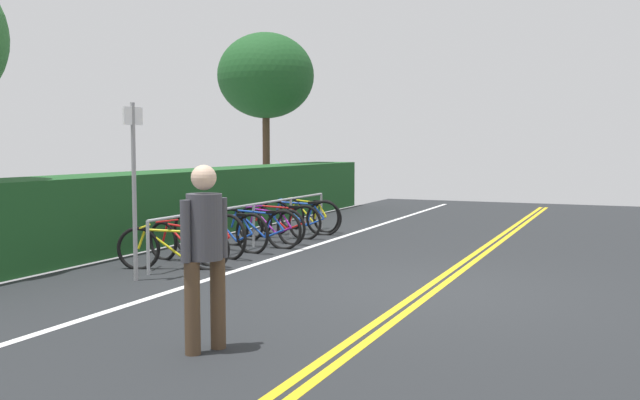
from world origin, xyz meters
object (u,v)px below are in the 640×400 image
(bicycle_6, at_px, (280,221))
(tree_mid, at_px, (266,76))
(bicycle_3, at_px, (230,231))
(bicycle_5, at_px, (270,225))
(bicycle_4, at_px, (257,228))
(sign_post_near, at_px, (134,175))
(pedestrian, at_px, (205,245))
(bike_rack, at_px, (254,214))
(bicycle_1, at_px, (186,243))
(bicycle_7, at_px, (299,217))
(bicycle_2, at_px, (209,234))
(bicycle_8, at_px, (309,215))
(bicycle_0, at_px, (173,248))

(bicycle_6, distance_m, tree_mid, 7.93)
(bicycle_3, bearing_deg, bicycle_5, -5.70)
(bicycle_4, bearing_deg, sign_post_near, -179.76)
(pedestrian, bearing_deg, bike_rack, 25.33)
(bicycle_1, relative_size, bicycle_7, 0.98)
(bicycle_1, relative_size, bicycle_4, 0.94)
(sign_post_near, bearing_deg, bike_rack, 1.77)
(bike_rack, bearing_deg, bicycle_6, 3.96)
(bicycle_6, relative_size, pedestrian, 1.05)
(bicycle_1, bearing_deg, pedestrian, -143.56)
(bicycle_2, relative_size, sign_post_near, 0.71)
(bicycle_1, bearing_deg, bicycle_4, -5.48)
(bicycle_2, relative_size, bicycle_7, 0.98)
(bicycle_3, bearing_deg, pedestrian, -151.11)
(bike_rack, distance_m, bicycle_8, 2.63)
(bike_rack, height_order, bicycle_5, bike_rack)
(bicycle_2, height_order, bicycle_5, bicycle_2)
(bicycle_0, xyz_separation_m, bicycle_5, (3.23, 0.06, 0.01))
(bike_rack, xyz_separation_m, tree_mid, (7.36, 3.65, 3.31))
(bicycle_1, bearing_deg, bicycle_2, 3.09)
(bicycle_1, height_order, tree_mid, tree_mid)
(bicycle_6, height_order, tree_mid, tree_mid)
(bicycle_0, bearing_deg, bicycle_7, 0.54)
(sign_post_near, bearing_deg, bicycle_2, 6.26)
(bicycle_5, height_order, bicycle_7, bicycle_7)
(bike_rack, height_order, bicycle_8, bike_rack)
(bicycle_3, height_order, bicycle_8, same)
(bicycle_5, relative_size, bicycle_8, 1.02)
(bicycle_7, distance_m, tree_mid, 7.49)
(bicycle_0, distance_m, tree_mid, 11.23)
(bike_rack, height_order, bicycle_4, bike_rack)
(pedestrian, distance_m, sign_post_near, 3.70)
(bicycle_1, distance_m, bicycle_5, 2.66)
(bicycle_5, relative_size, bicycle_6, 0.96)
(bicycle_5, xyz_separation_m, sign_post_near, (-4.16, -0.10, 1.12))
(bicycle_4, height_order, sign_post_near, sign_post_near)
(bicycle_2, distance_m, bicycle_4, 1.29)
(bike_rack, height_order, bicycle_0, bike_rack)
(tree_mid, bearing_deg, bicycle_7, -146.04)
(bicycle_1, bearing_deg, sign_post_near, -172.26)
(pedestrian, distance_m, tree_mid, 15.13)
(pedestrian, bearing_deg, bicycle_2, 32.40)
(bicycle_0, distance_m, bicycle_5, 3.24)
(bicycle_5, relative_size, pedestrian, 1.00)
(bicycle_0, bearing_deg, bicycle_6, 2.39)
(bicycle_2, bearing_deg, bicycle_4, -10.17)
(bicycle_8, distance_m, sign_post_near, 6.25)
(bicycle_3, relative_size, bicycle_8, 1.03)
(bicycle_7, bearing_deg, bicycle_2, 177.04)
(bicycle_0, relative_size, bicycle_3, 0.97)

